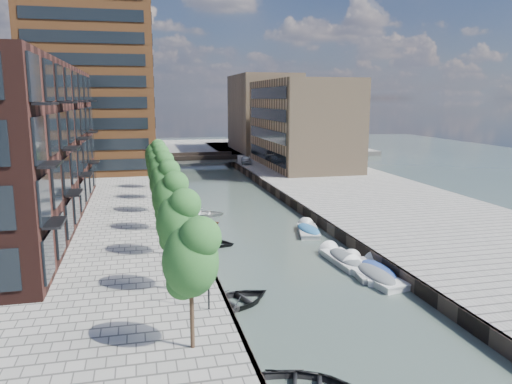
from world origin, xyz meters
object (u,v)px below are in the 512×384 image
object	(u,v)px
tree_3	(164,180)
sloop_3	(201,216)
tree_1	(178,219)
sloop_0	(234,306)
tree_4	(160,169)
motorboat_1	(371,275)
tree_0	(191,256)
tree_6	(155,154)
motorboat_3	(308,230)
motorboat_0	(378,271)
sloop_2	(196,226)
motorboat_4	(342,259)
sloop_4	(210,246)
tree_5	(157,160)
car	(246,160)
tree_2	(170,196)
bridge	(199,159)
motorboat_2	(360,268)

from	to	relation	value
tree_3	sloop_3	size ratio (longest dim) A/B	1.26
tree_1	sloop_0	size ratio (longest dim) A/B	1.19
tree_4	motorboat_1	xyz separation A→B (m)	(13.10, -19.30, -5.09)
tree_4	sloop_3	xyz separation A→B (m)	(4.11, 1.63, -5.31)
tree_0	sloop_3	size ratio (longest dim) A/B	1.26
tree_6	motorboat_3	xyz separation A→B (m)	(12.80, -21.06, -5.11)
tree_3	motorboat_0	size ratio (longest dim) A/B	1.11
sloop_2	sloop_3	world-z (taller)	sloop_3
motorboat_1	motorboat_4	bearing A→B (deg)	98.01
tree_0	sloop_4	world-z (taller)	tree_0
motorboat_4	sloop_3	bearing A→B (deg)	116.30
sloop_0	sloop_2	distance (m)	19.12
tree_5	motorboat_1	xyz separation A→B (m)	(13.10, -26.30, -5.09)
motorboat_3	car	bearing A→B (deg)	85.60
motorboat_3	tree_2	bearing A→B (deg)	-151.54
tree_4	motorboat_0	size ratio (longest dim) A/B	1.11
sloop_0	tree_4	bearing A→B (deg)	-14.61
tree_1	tree_4	distance (m)	21.00
motorboat_3	tree_3	bearing A→B (deg)	179.74
tree_5	tree_6	bearing A→B (deg)	90.00
tree_1	motorboat_0	bearing A→B (deg)	10.05
tree_5	motorboat_0	bearing A→B (deg)	-61.32
bridge	sloop_4	xyz separation A→B (m)	(-5.03, -49.14, -1.39)
motorboat_0	motorboat_3	bearing A→B (deg)	95.77
car	motorboat_1	bearing A→B (deg)	-84.10
tree_0	motorboat_3	size ratio (longest dim) A/B	1.15
tree_0	tree_1	distance (m)	7.00
bridge	sloop_3	xyz separation A→B (m)	(-4.39, -38.37, -1.39)
sloop_4	motorboat_3	distance (m)	9.56
bridge	sloop_4	distance (m)	49.41
tree_6	motorboat_1	world-z (taller)	tree_6
sloop_0	sloop_3	distance (m)	23.28
motorboat_2	motorboat_3	world-z (taller)	motorboat_2
tree_2	motorboat_2	world-z (taller)	tree_2
sloop_2	motorboat_1	size ratio (longest dim) A/B	0.79
tree_2	tree_4	world-z (taller)	same
motorboat_0	sloop_2	bearing A→B (deg)	124.16
tree_3	motorboat_3	bearing A→B (deg)	-0.26
sloop_2	motorboat_3	bearing A→B (deg)	-111.69
tree_6	motorboat_0	world-z (taller)	tree_6
car	motorboat_0	bearing A→B (deg)	-83.22
sloop_0	motorboat_3	xyz separation A→B (m)	(9.70, 14.57, 0.20)
motorboat_0	car	size ratio (longest dim) A/B	1.31
tree_0	sloop_0	world-z (taller)	tree_0
tree_5	tree_6	world-z (taller)	same
tree_5	motorboat_3	world-z (taller)	tree_5
sloop_2	car	world-z (taller)	car
sloop_4	motorboat_4	world-z (taller)	motorboat_4
tree_3	car	world-z (taller)	tree_3
tree_5	sloop_2	world-z (taller)	tree_5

